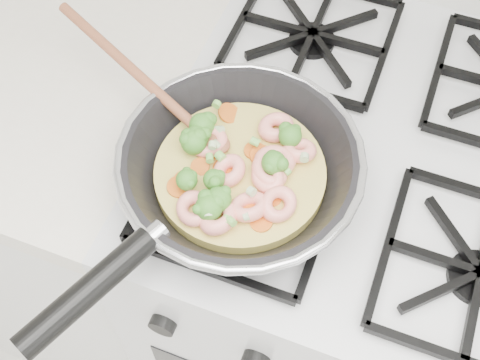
% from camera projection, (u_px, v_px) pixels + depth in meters
% --- Properties ---
extents(stove, '(0.60, 0.60, 0.92)m').
position_uv_depth(stove, '(340.00, 278.00, 1.23)').
color(stove, silver).
rests_on(stove, ground).
extents(skillet, '(0.46, 0.45, 0.09)m').
position_uv_depth(skillet, '(236.00, 170.00, 0.77)').
color(skillet, black).
rests_on(skillet, stove).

